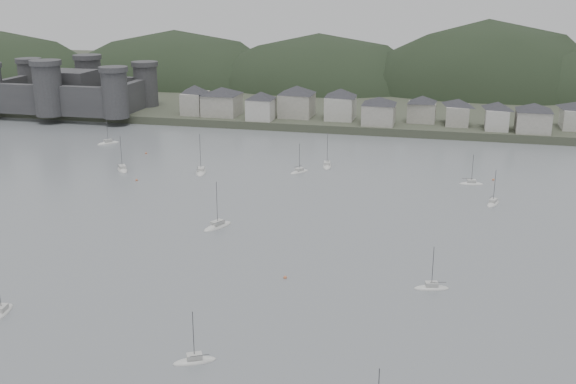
# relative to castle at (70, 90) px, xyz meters

# --- Properties ---
(far_shore_land) EXTENTS (900.00, 250.00, 3.00)m
(far_shore_land) POSITION_rel_castle_xyz_m (120.00, 115.20, -9.46)
(far_shore_land) COLOR #383D2D
(far_shore_land) RESTS_ON ground
(forested_ridge) EXTENTS (851.55, 103.94, 102.57)m
(forested_ridge) POSITION_rel_castle_xyz_m (124.83, 89.60, -22.25)
(forested_ridge) COLOR black
(forested_ridge) RESTS_ON ground
(castle) EXTENTS (66.00, 43.00, 20.00)m
(castle) POSITION_rel_castle_xyz_m (0.00, 0.00, 0.00)
(castle) COLOR #39393B
(castle) RESTS_ON far_shore_land
(waterfront_town) EXTENTS (451.48, 28.46, 12.92)m
(waterfront_town) POSITION_rel_castle_xyz_m (170.59, 3.54, -2.30)
(waterfront_town) COLOR gray
(waterfront_town) RESTS_ON far_shore_land
(moored_fleet) EXTENTS (226.85, 162.87, 12.47)m
(moored_fleet) POSITION_rel_castle_xyz_m (110.73, -121.56, -10.79)
(moored_fleet) COLOR silver
(moored_fleet) RESTS_ON ground
(mooring_buoys) EXTENTS (172.64, 131.02, 0.70)m
(mooring_buoys) POSITION_rel_castle_xyz_m (113.23, -114.89, -10.81)
(mooring_buoys) COLOR #CC6E44
(mooring_buoys) RESTS_ON ground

